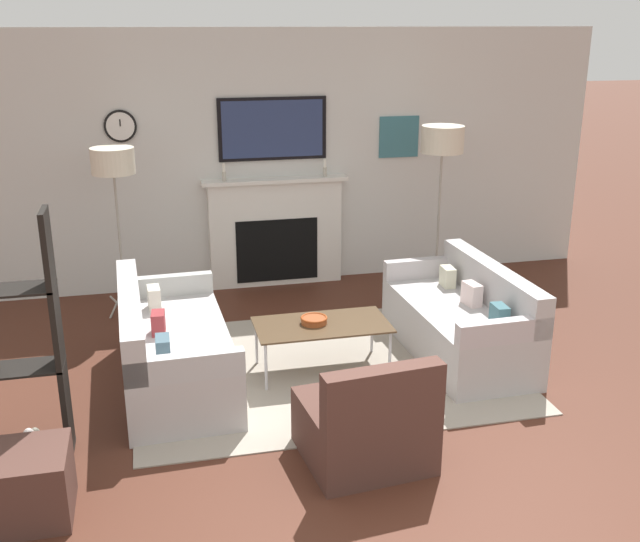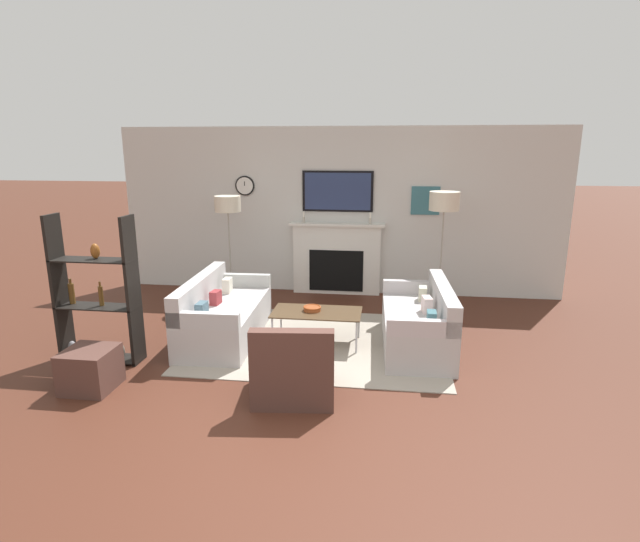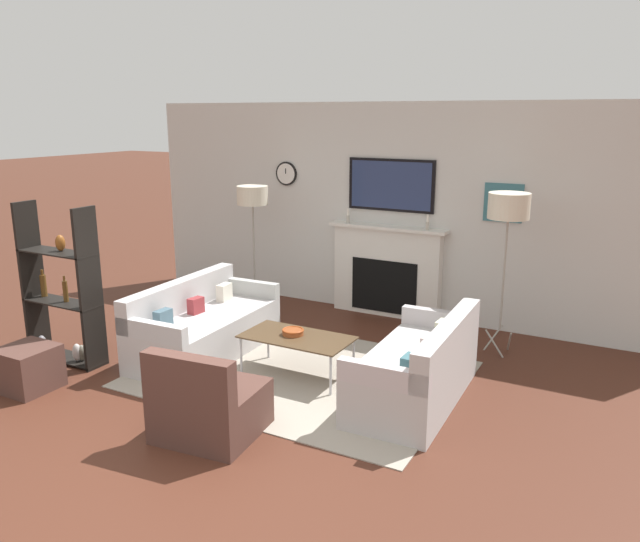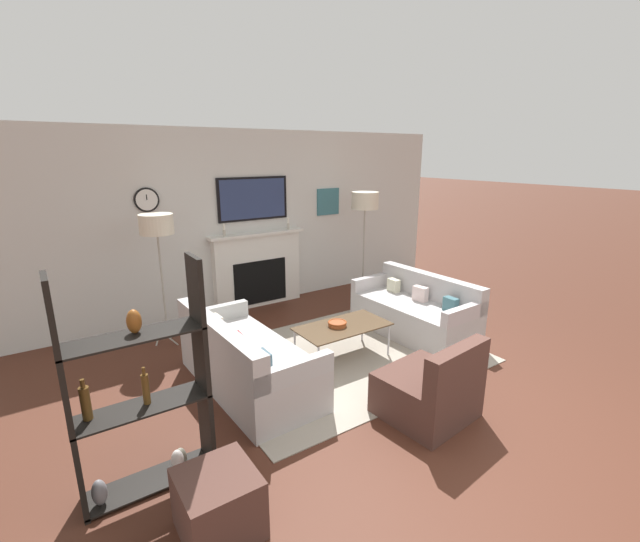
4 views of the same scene
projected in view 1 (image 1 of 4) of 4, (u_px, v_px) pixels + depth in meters
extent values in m
plane|color=#492418|center=(410.00, 530.00, 4.26)|extent=(60.00, 60.00, 0.00)
cube|color=silver|center=(272.00, 160.00, 7.96)|extent=(7.24, 0.07, 2.70)
cube|color=silver|center=(276.00, 233.00, 8.10)|extent=(1.43, 0.16, 1.14)
cube|color=black|center=(277.00, 250.00, 8.08)|extent=(0.89, 0.01, 0.68)
cube|color=silver|center=(275.00, 180.00, 7.90)|extent=(1.55, 0.22, 0.04)
cylinder|color=#B2AD9E|center=(224.00, 176.00, 7.73)|extent=(0.04, 0.04, 0.10)
cylinder|color=white|center=(224.00, 167.00, 7.70)|extent=(0.03, 0.03, 0.09)
cylinder|color=#B2AD9E|center=(325.00, 172.00, 7.96)|extent=(0.04, 0.04, 0.10)
cylinder|color=white|center=(325.00, 163.00, 7.93)|extent=(0.03, 0.03, 0.09)
cube|color=black|center=(272.00, 129.00, 7.81)|extent=(1.14, 0.04, 0.65)
cube|color=navy|center=(273.00, 129.00, 7.79)|extent=(1.06, 0.01, 0.59)
cylinder|color=black|center=(120.00, 126.00, 7.45)|extent=(0.32, 0.02, 0.32)
cylinder|color=silver|center=(120.00, 126.00, 7.44)|extent=(0.28, 0.00, 0.28)
cube|color=black|center=(120.00, 123.00, 7.43)|extent=(0.01, 0.00, 0.07)
cube|color=#356B77|center=(399.00, 137.00, 8.16)|extent=(0.45, 0.02, 0.45)
cube|color=#9D9384|center=(323.00, 368.00, 6.24)|extent=(3.08, 2.34, 0.01)
cube|color=#B7B3B2|center=(177.00, 358.00, 5.92)|extent=(0.87, 1.83, 0.45)
cube|color=#B7B3B2|center=(130.00, 315.00, 5.71)|extent=(0.22, 1.81, 0.34)
cube|color=#B4B5B1|center=(166.00, 285.00, 6.60)|extent=(0.82, 0.13, 0.18)
cube|color=#B5B5B6|center=(185.00, 367.00, 5.04)|extent=(0.82, 0.13, 0.18)
cube|color=beige|center=(154.00, 298.00, 6.27)|extent=(0.11, 0.20, 0.19)
cube|color=maroon|center=(158.00, 323.00, 5.79)|extent=(0.11, 0.18, 0.17)
cube|color=#435D6B|center=(163.00, 350.00, 5.30)|extent=(0.10, 0.19, 0.19)
cube|color=#B7B3B2|center=(457.00, 330.00, 6.43)|extent=(0.82, 1.70, 0.45)
cube|color=#B7B3B2|center=(493.00, 284.00, 6.38)|extent=(0.21, 1.68, 0.34)
cube|color=#BBB2B4|center=(504.00, 331.00, 5.61)|extent=(0.77, 0.12, 0.18)
cube|color=#B8B1B2|center=(423.00, 268.00, 7.05)|extent=(0.77, 0.12, 0.18)
cube|color=#3D666F|center=(499.00, 316.00, 5.91)|extent=(0.10, 0.18, 0.18)
cube|color=beige|center=(472.00, 294.00, 6.36)|extent=(0.13, 0.21, 0.19)
cube|color=beige|center=(448.00, 277.00, 6.81)|extent=(0.11, 0.18, 0.18)
cube|color=#4F312A|center=(363.00, 430.00, 4.91)|extent=(0.84, 0.81, 0.40)
cube|color=#4F312A|center=(383.00, 397.00, 4.52)|extent=(0.78, 0.22, 0.38)
cube|color=#4C3823|center=(322.00, 325.00, 6.07)|extent=(1.09, 0.57, 0.02)
cylinder|color=#B7B7BC|center=(266.00, 367.00, 5.80)|extent=(0.02, 0.02, 0.40)
cylinder|color=#B7B7BC|center=(390.00, 355.00, 6.02)|extent=(0.02, 0.02, 0.40)
cylinder|color=#B7B7BC|center=(256.00, 342.00, 6.26)|extent=(0.02, 0.02, 0.40)
cylinder|color=#B7B7BC|center=(372.00, 331.00, 6.48)|extent=(0.02, 0.02, 0.40)
cylinder|color=brown|center=(314.00, 320.00, 6.07)|extent=(0.21, 0.21, 0.05)
torus|color=#9A3F18|center=(314.00, 318.00, 6.07)|extent=(0.22, 0.22, 0.02)
cylinder|color=#9E998E|center=(136.00, 302.00, 7.35)|extent=(0.09, 0.23, 0.27)
cylinder|color=#9E998E|center=(117.00, 303.00, 7.34)|extent=(0.17, 0.19, 0.27)
cylinder|color=#9E998E|center=(123.00, 309.00, 7.19)|extent=(0.23, 0.07, 0.27)
cylinder|color=#9E998E|center=(119.00, 234.00, 7.07)|extent=(0.02, 0.02, 1.16)
cylinder|color=beige|center=(113.00, 161.00, 6.85)|extent=(0.40, 0.40, 0.24)
cylinder|color=#9E998E|center=(443.00, 278.00, 8.04)|extent=(0.09, 0.23, 0.28)
cylinder|color=#9E998E|center=(426.00, 278.00, 8.04)|extent=(0.17, 0.19, 0.28)
cylinder|color=#9E998E|center=(437.00, 283.00, 7.88)|extent=(0.23, 0.07, 0.28)
cylinder|color=#9E998E|center=(439.00, 211.00, 7.75)|extent=(0.02, 0.02, 1.22)
cylinder|color=beige|center=(443.00, 139.00, 7.52)|extent=(0.43, 0.43, 0.27)
cube|color=black|center=(58.00, 337.00, 4.77)|extent=(0.04, 0.28, 1.67)
cube|color=black|center=(2.00, 456.00, 4.94)|extent=(0.92, 0.28, 0.02)
ellipsoid|color=silver|center=(30.00, 441.00, 4.91)|extent=(0.09, 0.09, 0.19)
ellipsoid|color=gray|center=(36.00, 439.00, 4.95)|extent=(0.09, 0.09, 0.17)
cube|color=#4F312A|center=(28.00, 485.00, 4.32)|extent=(0.48, 0.48, 0.42)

